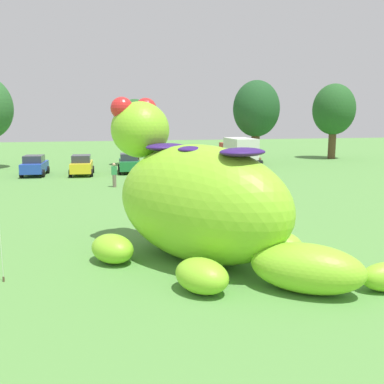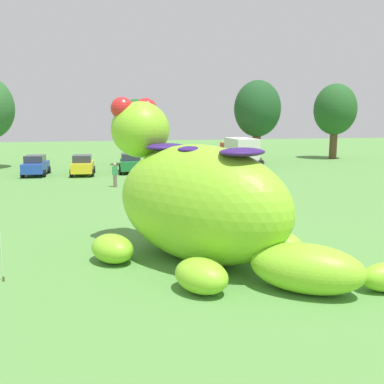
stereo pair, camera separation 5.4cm
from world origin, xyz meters
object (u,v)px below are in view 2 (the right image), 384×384
car_blue (36,165)px  spectator_near_inflatable (115,175)px  car_yellow (83,165)px  car_green (130,163)px  spectator_mid_field (261,168)px  box_truck (239,152)px  giant_inflatable_creature (200,202)px  car_orange (172,162)px

car_blue → spectator_near_inflatable: 10.00m
car_blue → car_yellow: bearing=-9.3°
car_yellow → spectator_near_inflatable: 7.60m
car_blue → car_yellow: size_ratio=1.00×
car_green → car_blue: bearing=-179.4°
car_yellow → car_green: same height
car_blue → spectator_mid_field: 18.84m
car_yellow → spectator_near_inflatable: car_yellow is taller
car_green → spectator_mid_field: car_green is taller
car_yellow → box_truck: (14.53, 1.24, 0.74)m
car_blue → car_green: size_ratio=1.00×
giant_inflatable_creature → spectator_mid_field: giant_inflatable_creature is taller
car_green → spectator_near_inflatable: (-1.81, -7.97, -0.01)m
giant_inflatable_creature → spectator_mid_field: 20.72m
spectator_near_inflatable → car_green: bearing=77.2°
car_yellow → box_truck: box_truck is taller
car_orange → giant_inflatable_creature: bearing=-98.8°
car_blue → car_orange: size_ratio=1.00×
car_yellow → spectator_mid_field: size_ratio=2.45×
car_yellow → car_green: bearing=9.9°
giant_inflatable_creature → car_orange: (3.77, 24.35, -1.18)m
car_orange → spectator_mid_field: size_ratio=2.45×
car_orange → spectator_near_inflatable: size_ratio=2.45×
car_blue → spectator_mid_field: (17.75, -6.32, -0.01)m
giant_inflatable_creature → spectator_mid_field: (9.82, 18.21, -1.19)m
spectator_near_inflatable → car_orange: bearing=54.1°
box_truck → spectator_mid_field: 6.99m
giant_inflatable_creature → car_blue: giant_inflatable_creature is taller
car_blue → spectator_near_inflatable: size_ratio=2.46×
car_green → car_orange: same height
giant_inflatable_creature → car_blue: (-7.93, 24.53, -1.18)m
spectator_near_inflatable → box_truck: bearing=34.7°
giant_inflatable_creature → car_yellow: size_ratio=2.23×
giant_inflatable_creature → car_blue: size_ratio=2.22×
car_orange → box_truck: size_ratio=0.65×
car_green → spectator_mid_field: bearing=-33.1°
car_blue → car_green: bearing=0.6°
car_blue → car_orange: same height
car_orange → spectator_mid_field: 8.61m
car_blue → car_yellow: 3.92m
car_yellow → car_orange: size_ratio=1.00×
car_yellow → car_blue: bearing=170.7°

